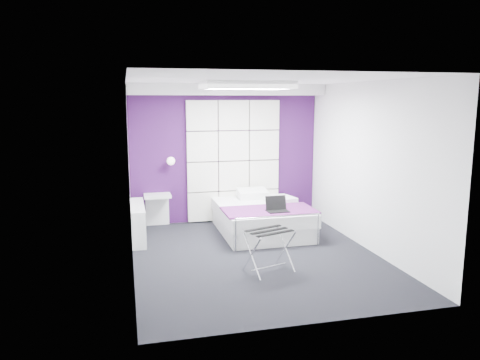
% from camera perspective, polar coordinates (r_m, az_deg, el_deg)
% --- Properties ---
extents(floor, '(4.40, 4.40, 0.00)m').
position_cam_1_polar(floor, '(7.12, 1.98, -9.28)').
color(floor, black).
rests_on(floor, ground).
extents(ceiling, '(4.40, 4.40, 0.00)m').
position_cam_1_polar(ceiling, '(6.73, 2.11, 12.12)').
color(ceiling, white).
rests_on(ceiling, wall_back).
extents(wall_back, '(3.60, 0.00, 3.60)m').
position_cam_1_polar(wall_back, '(8.92, -1.82, 3.20)').
color(wall_back, white).
rests_on(wall_back, floor).
extents(wall_left, '(0.00, 4.40, 4.40)m').
position_cam_1_polar(wall_left, '(6.55, -13.29, 0.51)').
color(wall_left, white).
rests_on(wall_left, floor).
extents(wall_right, '(0.00, 4.40, 4.40)m').
position_cam_1_polar(wall_right, '(7.49, 15.41, 1.57)').
color(wall_right, white).
rests_on(wall_right, floor).
extents(accent_wall, '(3.58, 0.02, 2.58)m').
position_cam_1_polar(accent_wall, '(8.91, -1.80, 3.19)').
color(accent_wall, '#370F45').
rests_on(accent_wall, wall_back).
extents(soffit, '(3.58, 0.50, 0.20)m').
position_cam_1_polar(soffit, '(8.62, -1.51, 10.96)').
color(soffit, white).
rests_on(soffit, wall_back).
extents(headboard, '(1.80, 0.08, 2.30)m').
position_cam_1_polar(headboard, '(8.91, -0.79, 2.35)').
color(headboard, silver).
rests_on(headboard, wall_back).
extents(skylight, '(1.36, 0.86, 0.12)m').
position_cam_1_polar(skylight, '(7.31, 0.79, 11.55)').
color(skylight, white).
rests_on(skylight, ceiling).
extents(wall_lamp, '(0.15, 0.15, 0.15)m').
position_cam_1_polar(wall_lamp, '(8.64, -8.45, 2.34)').
color(wall_lamp, white).
rests_on(wall_lamp, wall_back).
extents(radiator, '(0.22, 1.20, 0.60)m').
position_cam_1_polar(radiator, '(8.03, -12.33, -5.04)').
color(radiator, white).
rests_on(radiator, floor).
extents(bed, '(1.53, 1.83, 0.65)m').
position_cam_1_polar(bed, '(8.28, 2.62, -4.57)').
color(bed, white).
rests_on(bed, floor).
extents(nightstand, '(0.48, 0.38, 0.05)m').
position_cam_1_polar(nightstand, '(8.68, -10.04, -1.88)').
color(nightstand, white).
rests_on(nightstand, wall_back).
extents(luggage_rack, '(0.59, 0.43, 0.58)m').
position_cam_1_polar(luggage_rack, '(6.45, 3.54, -8.62)').
color(luggage_rack, silver).
rests_on(luggage_rack, floor).
extents(laptop, '(0.35, 0.25, 0.25)m').
position_cam_1_polar(laptop, '(7.70, 4.50, -3.38)').
color(laptop, black).
rests_on(laptop, bed).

